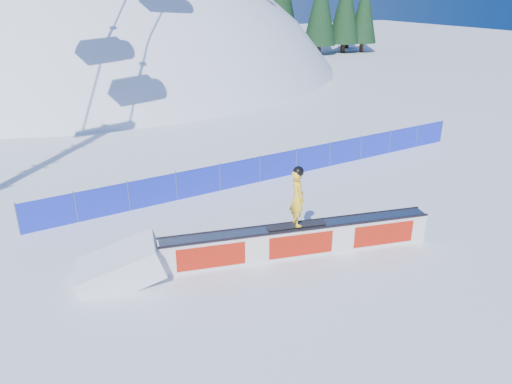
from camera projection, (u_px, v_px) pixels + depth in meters
ground at (342, 213)px, 19.46m from camera, size 160.00×160.00×0.00m
snow_hill at (103, 221)px, 59.57m from camera, size 64.00×64.00×64.00m
safety_fence at (278, 165)px, 22.78m from camera, size 22.05×0.05×1.30m
rail_box at (298, 240)px, 16.29m from camera, size 8.85×3.14×1.08m
snow_ramp at (122, 278)px, 15.17m from camera, size 3.00×2.33×1.65m
snowboarder at (297, 197)px, 15.67m from camera, size 1.95×0.88×2.02m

